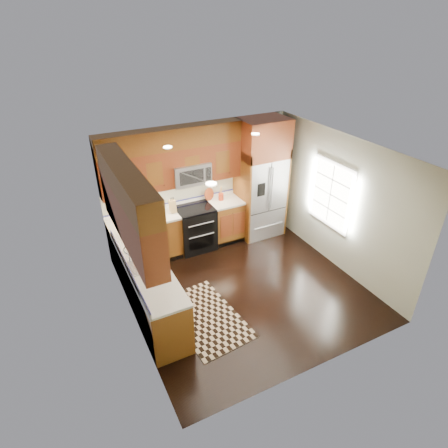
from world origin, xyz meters
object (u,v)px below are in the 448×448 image
rug (206,317)px  knife_block (173,206)px  utensil_crock (221,195)px  refrigerator (261,179)px  range (195,228)px

rug → knife_block: bearing=77.5°
knife_block → utensil_crock: (1.10, 0.05, -0.02)m
refrigerator → rug: 3.28m
rug → knife_block: 2.37m
range → refrigerator: size_ratio=0.36×
refrigerator → knife_block: 2.01m
range → utensil_crock: size_ratio=3.03×
knife_block → refrigerator: bearing=-2.8°
knife_block → range: bearing=-7.6°
utensil_crock → knife_block: bearing=-177.6°
rug → knife_block: (0.26, 2.10, 1.06)m
utensil_crock → range: bearing=-170.9°
refrigerator → range: bearing=178.6°
refrigerator → utensil_crock: size_ratio=8.34×
rug → knife_block: size_ratio=5.20×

